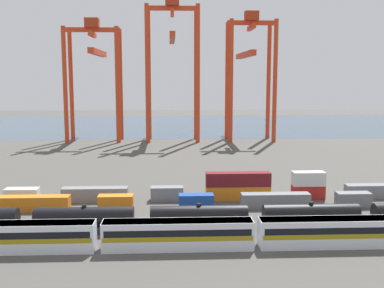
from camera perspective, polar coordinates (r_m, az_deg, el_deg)
ground_plane at (r=122.71m, az=-6.27°, el=-2.67°), size 420.00×420.00×0.00m
harbour_water at (r=228.01m, az=-4.62°, el=2.34°), size 400.00×110.00×0.01m
passenger_train at (r=63.97m, az=-1.73°, el=-10.79°), size 62.36×3.14×3.90m
freight_tank_row at (r=71.02m, az=0.85°, el=-8.98°), size 82.33×2.80×4.26m
shipping_container_1 at (r=85.89m, az=-18.62°, el=-6.86°), size 12.10×2.44×2.60m
shipping_container_2 at (r=83.15m, az=-9.24°, el=-7.03°), size 6.04×2.44×2.60m
shipping_container_3 at (r=82.72m, az=0.51°, el=-7.00°), size 6.04×2.44×2.60m
shipping_container_4 at (r=84.64m, az=10.08°, el=-6.78°), size 12.10×2.44×2.60m
shipping_container_5 at (r=88.75m, az=18.98°, el=-6.40°), size 6.04×2.44×2.60m
shipping_container_7 at (r=92.46m, az=-19.93°, el=-5.87°), size 6.04×2.44×2.60m
shipping_container_8 at (r=89.42m, az=-11.69°, el=-6.01°), size 12.10×2.44×2.60m
shipping_container_9 at (r=88.32m, az=-3.05°, el=-6.03°), size 6.04×2.44×2.60m
shipping_container_10 at (r=89.22m, az=5.60°, el=-5.91°), size 12.10×2.44×2.60m
shipping_container_11 at (r=88.63m, az=5.63°, el=-4.28°), size 12.10×2.44×2.60m
shipping_container_12 at (r=92.07m, az=13.90°, el=-5.67°), size 6.04×2.44×2.60m
shipping_container_13 at (r=91.50m, az=13.95°, el=-4.09°), size 6.04×2.44×2.60m
shipping_container_14 at (r=96.70m, az=21.54°, el=-5.35°), size 12.10×2.44×2.60m
gantry_crane_west at (r=174.51m, az=-11.77°, el=9.20°), size 19.56×35.22×43.30m
gantry_crane_central at (r=172.52m, az=-2.39°, el=10.77°), size 19.03×37.23×50.84m
gantry_crane_east at (r=175.16m, az=6.97°, el=9.60°), size 17.12×38.09×45.97m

